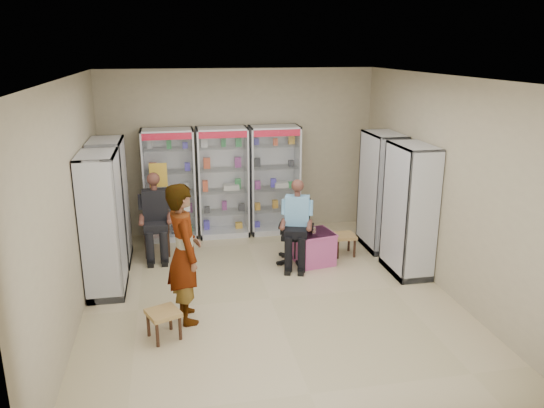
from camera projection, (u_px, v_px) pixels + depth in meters
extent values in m
plane|color=tan|center=(270.00, 298.00, 7.37)|extent=(6.00, 6.00, 0.00)
cube|color=tan|center=(240.00, 152.00, 9.77)|extent=(5.00, 0.02, 3.00)
cube|color=tan|center=(342.00, 297.00, 4.12)|extent=(5.00, 0.02, 3.00)
cube|color=tan|center=(70.00, 205.00, 6.49)|extent=(0.02, 6.00, 3.00)
cube|color=tan|center=(446.00, 186.00, 7.40)|extent=(0.02, 6.00, 3.00)
cube|color=white|center=(270.00, 78.00, 6.52)|extent=(5.00, 6.00, 0.02)
cube|color=#A5A8AD|center=(170.00, 185.00, 9.42)|extent=(0.90, 0.50, 2.00)
cube|color=#B2B5BA|center=(223.00, 183.00, 9.59)|extent=(0.90, 0.50, 2.00)
cube|color=silver|center=(274.00, 180.00, 9.77)|extent=(0.90, 0.50, 2.00)
cube|color=silver|center=(381.00, 192.00, 9.00)|extent=(0.90, 0.50, 2.00)
cube|color=#A5A9AC|center=(409.00, 210.00, 7.97)|extent=(0.90, 0.50, 2.00)
cube|color=silver|center=(110.00, 202.00, 8.37)|extent=(0.90, 0.50, 2.00)
cube|color=#AAACB1|center=(103.00, 224.00, 7.34)|extent=(0.90, 0.50, 2.00)
cube|color=black|center=(157.00, 227.00, 8.84)|extent=(0.42, 0.42, 0.94)
cube|color=black|center=(296.00, 232.00, 8.49)|extent=(0.71, 0.71, 1.03)
cube|color=#C44E98|center=(314.00, 248.00, 8.52)|extent=(0.63, 0.62, 0.53)
cylinder|color=#511007|center=(314.00, 230.00, 8.39)|extent=(0.07, 0.07, 0.09)
cube|color=olive|center=(343.00, 244.00, 8.88)|extent=(0.36, 0.36, 0.36)
cube|color=#996640|center=(164.00, 324.00, 6.33)|extent=(0.47, 0.47, 0.36)
imported|color=gray|center=(184.00, 253.00, 6.58)|extent=(0.54, 0.72, 1.80)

